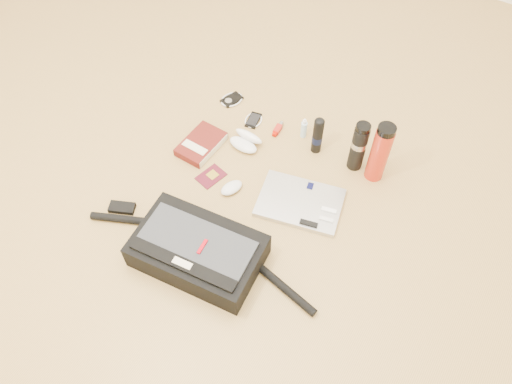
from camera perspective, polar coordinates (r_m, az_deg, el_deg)
ground at (r=2.06m, az=-1.42°, el=-1.46°), size 4.00×4.00×0.00m
messenger_bag at (r=1.89m, az=-6.74°, el=-6.65°), size 0.97×0.34×0.13m
laptop at (r=2.06m, az=5.08°, el=-1.24°), size 0.38×0.31×0.03m
book at (r=2.25m, az=-6.27°, el=5.45°), size 0.15×0.22×0.04m
passport at (r=2.16m, az=-5.16°, el=1.80°), size 0.11×0.13×0.01m
mouse at (r=2.09m, az=-2.82°, el=0.49°), size 0.09×0.12×0.03m
sunglasses_case at (r=2.24m, az=-1.15°, el=5.89°), size 0.15×0.12×0.08m
ipod at (r=2.46m, az=-2.79°, el=10.51°), size 0.11×0.12×0.01m
phone at (r=2.36m, az=-0.29°, el=8.22°), size 0.09×0.11×0.01m
inhaler at (r=2.32m, az=2.52°, el=7.22°), size 0.03×0.09×0.02m
spray_bottle at (r=2.28m, az=5.49°, el=7.20°), size 0.03×0.03×0.11m
aerosol_can at (r=2.19m, az=7.06°, el=6.45°), size 0.05×0.05×0.19m
thermos_black at (r=2.13m, az=11.64°, el=5.13°), size 0.08×0.08×0.25m
thermos_red at (r=2.10m, az=13.96°, el=4.37°), size 0.10×0.10×0.30m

